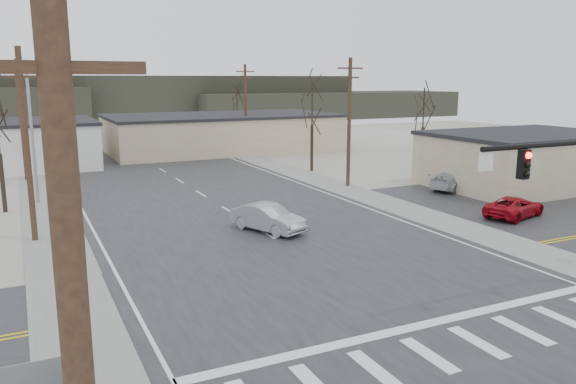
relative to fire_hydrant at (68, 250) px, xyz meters
name	(u,v)px	position (x,y,z in m)	size (l,w,h in m)	color
ground	(340,280)	(10.20, -8.00, -0.45)	(140.00, 140.00, 0.00)	beige
main_road	(223,208)	(10.20, 7.00, -0.43)	(18.00, 110.00, 0.05)	#242426
cross_road	(340,279)	(10.20, -8.00, -0.43)	(90.00, 10.00, 0.04)	#242426
parking_lot	(550,206)	(30.20, -2.00, -0.44)	(18.00, 20.00, 0.03)	#242426
sidewalk_left	(46,208)	(-0.40, 12.00, -0.42)	(3.00, 90.00, 0.06)	gray
sidewalk_right	(326,183)	(20.80, 12.00, -0.42)	(3.00, 90.00, 0.06)	gray
fire_hydrant	(68,250)	(0.00, 0.00, 0.00)	(0.24, 0.24, 0.87)	#A50C0C
building_right_far	(222,132)	(20.20, 36.00, 1.70)	(26.30, 14.30, 4.30)	#C7B698
building_lot	(524,159)	(34.20, 4.00, 1.71)	(14.30, 10.30, 4.30)	#C7B698
upole_left_b	(26,142)	(-1.30, 4.00, 4.77)	(2.20, 0.30, 10.00)	#4D3523
upole_left_c	(21,118)	(-1.30, 24.00, 4.77)	(2.20, 0.30, 10.00)	#4D3523
upole_left_d	(19,107)	(-1.30, 44.00, 4.77)	(2.20, 0.30, 10.00)	#4D3523
upole_right_a	(349,120)	(21.70, 10.00, 4.77)	(2.20, 0.30, 10.00)	#4D3523
upole_right_b	(246,108)	(21.70, 32.00, 4.77)	(2.20, 0.30, 10.00)	#4D3523
streetlight_main	(35,129)	(-0.60, 14.00, 4.64)	(2.40, 0.25, 9.00)	gray
tree_right_mid	(312,106)	(22.70, 18.00, 5.48)	(3.74, 3.74, 8.33)	#2F261C
tree_right_far	(237,100)	(25.20, 44.00, 5.13)	(3.52, 3.52, 7.84)	#2F261C
tree_lot	(424,110)	(32.20, 14.00, 5.13)	(3.52, 3.52, 7.84)	#2F261C
hill_center	(161,98)	(25.20, 88.00, 4.05)	(80.00, 18.00, 9.00)	#333026
hill_right	(325,105)	(60.20, 82.00, 2.30)	(60.00, 18.00, 5.50)	#333026
sedan_crossing	(268,218)	(10.51, 0.35, 0.35)	(1.59, 4.56, 1.50)	gray
car_far_a	(200,148)	(16.53, 32.88, 0.33)	(2.06, 5.07, 1.47)	black
car_far_b	(129,144)	(10.32, 41.65, 0.22)	(1.48, 3.67, 1.25)	black
car_parked_red	(515,207)	(25.52, -3.24, 0.21)	(2.10, 4.55, 1.27)	#9D0814
car_parked_dark_b	(521,178)	(33.92, 3.87, 0.22)	(1.35, 3.86, 1.27)	black
car_parked_silver	(456,181)	(28.32, 5.00, 0.30)	(2.02, 4.96, 1.44)	#B3BABE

